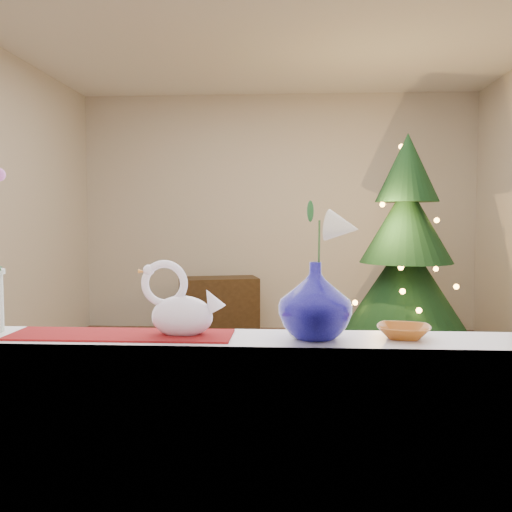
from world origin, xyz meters
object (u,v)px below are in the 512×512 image
Objects in this scene: blue_vase at (315,295)px; amber_dish at (404,333)px; swan at (182,300)px; side_table at (219,306)px; paperweight at (298,329)px; xmas_tree at (406,245)px.

amber_dish is (0.27, 0.02, -0.12)m from blue_vase.
swan is 4.50m from side_table.
paperweight is at bearing -94.48° from side_table.
paperweight is 4.57m from side_table.
amber_dish is 4.60m from side_table.
swan is at bearing 175.97° from paperweight.
side_table is at bearing 101.05° from blue_vase.
amber_dish is at bearing -90.38° from side_table.
side_table is at bearing 100.37° from paperweight.
blue_vase reaches higher than amber_dish.
paperweight is (-0.05, -0.02, -0.10)m from blue_vase.
amber_dish is 0.07× the size of xmas_tree.
paperweight is (0.36, -0.03, -0.08)m from swan.
xmas_tree is 2.15m from side_table.
blue_vase reaches higher than paperweight.
swan is 1.90× the size of amber_dish.
xmas_tree is (0.72, 3.62, 0.10)m from amber_dish.
blue_vase is at bearing -176.36° from amber_dish.
amber_dish is at bearing 5.77° from paperweight.
swan is at bearing 178.60° from blue_vase.
swan is 4.11× the size of paperweight.
side_table is at bearing 104.46° from amber_dish.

